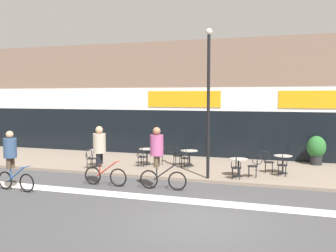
% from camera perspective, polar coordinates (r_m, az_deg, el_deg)
% --- Properties ---
extents(ground_plane, '(120.00, 120.00, 0.00)m').
position_cam_1_polar(ground_plane, '(10.65, 4.43, -13.64)').
color(ground_plane, '#424244').
extents(sidewalk_slab, '(40.00, 5.50, 0.12)m').
position_cam_1_polar(sidewalk_slab, '(17.54, 10.38, -6.29)').
color(sidewalk_slab, gray).
rests_on(sidewalk_slab, ground).
extents(storefront_facade, '(40.00, 4.06, 6.18)m').
position_cam_1_polar(storefront_facade, '(21.92, 12.32, 3.74)').
color(storefront_facade, '#7F6656').
rests_on(storefront_facade, ground).
extents(bike_lane_stripe, '(36.00, 0.70, 0.01)m').
position_cam_1_polar(bike_lane_stripe, '(12.38, 6.62, -11.04)').
color(bike_lane_stripe, silver).
rests_on(bike_lane_stripe, ground).
extents(bistro_table_0, '(0.72, 0.72, 0.75)m').
position_cam_1_polar(bistro_table_0, '(17.99, -10.16, -4.08)').
color(bistro_table_0, black).
rests_on(bistro_table_0, sidewalk_slab).
extents(bistro_table_1, '(0.72, 0.72, 0.74)m').
position_cam_1_polar(bistro_table_1, '(18.19, -3.07, -3.96)').
color(bistro_table_1, black).
rests_on(bistro_table_1, sidewalk_slab).
extents(bistro_table_2, '(0.78, 0.78, 0.71)m').
position_cam_1_polar(bistro_table_2, '(17.84, 3.11, -4.18)').
color(bistro_table_2, black).
rests_on(bistro_table_2, sidewalk_slab).
extents(bistro_table_3, '(0.74, 0.74, 0.70)m').
position_cam_1_polar(bistro_table_3, '(15.79, 10.19, -5.39)').
color(bistro_table_3, black).
rests_on(bistro_table_3, sidewalk_slab).
extents(bistro_table_4, '(0.74, 0.74, 0.74)m').
position_cam_1_polar(bistro_table_4, '(16.76, 16.33, -4.84)').
color(bistro_table_4, black).
rests_on(bistro_table_4, sidewalk_slab).
extents(cafe_chair_0_near, '(0.45, 0.60, 0.90)m').
position_cam_1_polar(cafe_chair_0_near, '(17.46, -11.18, -4.42)').
color(cafe_chair_0_near, black).
rests_on(cafe_chair_0_near, sidewalk_slab).
extents(cafe_chair_1_near, '(0.45, 0.60, 0.90)m').
position_cam_1_polar(cafe_chair_1_near, '(17.63, -3.86, -4.27)').
color(cafe_chair_1_near, black).
rests_on(cafe_chair_1_near, sidewalk_slab).
extents(cafe_chair_1_side, '(0.60, 0.45, 0.90)m').
position_cam_1_polar(cafe_chair_1_side, '(17.96, -1.23, -4.09)').
color(cafe_chair_1_side, black).
rests_on(cafe_chair_1_side, sidewalk_slab).
extents(cafe_chair_2_near, '(0.45, 0.60, 0.90)m').
position_cam_1_polar(cafe_chair_2_near, '(17.25, 2.51, -4.45)').
color(cafe_chair_2_near, black).
rests_on(cafe_chair_2_near, sidewalk_slab).
extents(cafe_chair_2_side, '(0.57, 0.40, 0.90)m').
position_cam_1_polar(cafe_chair_2_side, '(18.02, 1.19, -4.07)').
color(cafe_chair_2_side, black).
rests_on(cafe_chair_2_side, sidewalk_slab).
extents(cafe_chair_3_near, '(0.44, 0.59, 0.90)m').
position_cam_1_polar(cafe_chair_3_near, '(15.18, 9.86, -5.74)').
color(cafe_chair_3_near, black).
rests_on(cafe_chair_3_near, sidewalk_slab).
extents(cafe_chair_3_side, '(0.59, 0.43, 0.90)m').
position_cam_1_polar(cafe_chair_3_side, '(15.71, 12.46, -5.43)').
color(cafe_chair_3_side, black).
rests_on(cafe_chair_3_side, sidewalk_slab).
extents(cafe_chair_4_near, '(0.42, 0.59, 0.90)m').
position_cam_1_polar(cafe_chair_4_near, '(16.14, 16.25, -5.24)').
color(cafe_chair_4_near, black).
rests_on(cafe_chair_4_near, sidewalk_slab).
extents(cafe_chair_4_side, '(0.58, 0.42, 0.90)m').
position_cam_1_polar(cafe_chair_4_side, '(16.79, 14.19, -4.83)').
color(cafe_chair_4_side, black).
rests_on(cafe_chair_4_side, sidewalk_slab).
extents(planter_pot, '(0.85, 0.85, 1.33)m').
position_cam_1_polar(planter_pot, '(19.35, 20.73, -3.12)').
color(planter_pot, '#232326').
rests_on(planter_pot, sidewalk_slab).
extents(lamp_post, '(0.26, 0.26, 5.70)m').
position_cam_1_polar(lamp_post, '(15.01, 5.89, 4.71)').
color(lamp_post, black).
rests_on(lamp_post, sidewalk_slab).
extents(cyclist_0, '(1.64, 0.55, 2.08)m').
position_cam_1_polar(cyclist_0, '(14.70, -21.79, -3.96)').
color(cyclist_0, black).
rests_on(cyclist_0, ground).
extents(cyclist_1, '(1.70, 0.54, 2.20)m').
position_cam_1_polar(cyclist_1, '(13.81, -1.47, -3.84)').
color(cyclist_1, black).
rests_on(cyclist_1, ground).
extents(cyclist_2, '(1.70, 0.48, 2.19)m').
position_cam_1_polar(cyclist_2, '(14.63, -9.76, -3.48)').
color(cyclist_2, black).
rests_on(cyclist_2, ground).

